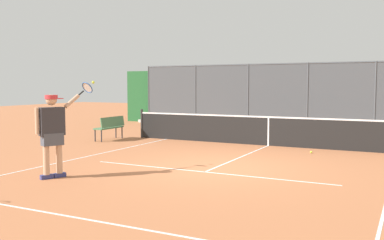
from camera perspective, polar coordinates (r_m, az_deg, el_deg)
ground_plane at (r=10.53m, az=3.00°, el=-6.24°), size 60.00×60.00×0.00m
court_line_markings at (r=9.77m, az=0.94°, el=-7.08°), size 7.71×8.86×0.01m
fence_backdrop at (r=20.61m, az=15.18°, el=2.68°), size 19.57×1.37×2.96m
tennis_net at (r=14.46m, az=9.93°, el=-1.37°), size 9.91×0.09×1.07m
tennis_player at (r=9.71m, az=-17.66°, el=-1.07°), size 0.58×1.42×2.07m
tennis_ball_near_baseline at (r=13.19m, az=15.25°, el=-4.05°), size 0.07×0.07×0.07m
courtside_bench at (r=15.99m, az=-10.58°, el=-0.75°), size 0.40×1.30×0.84m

